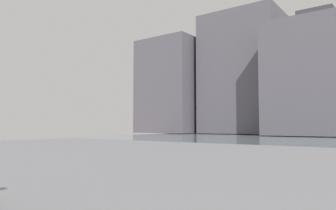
# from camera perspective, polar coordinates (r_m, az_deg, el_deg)

# --- Properties ---
(building_slab) EXTENTS (17.47, 14.84, 23.35)m
(building_slab) POSITION_cam_1_polar(r_m,az_deg,el_deg) (65.34, 25.52, 4.42)
(building_slab) COLOR #5B5660
(building_slab) RESTS_ON ground
(building_annex) EXTENTS (17.93, 13.66, 27.85)m
(building_annex) POSITION_cam_1_polar(r_m,az_deg,el_deg) (76.92, 13.51, 5.43)
(building_annex) COLOR #5B5660
(building_annex) RESTS_ON ground
(building_highrise) EXTENTS (15.02, 14.50, 23.58)m
(building_highrise) POSITION_cam_1_polar(r_m,az_deg,el_deg) (82.15, 1.02, 3.24)
(building_highrise) COLOR #5B5660
(building_highrise) RESTS_ON ground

